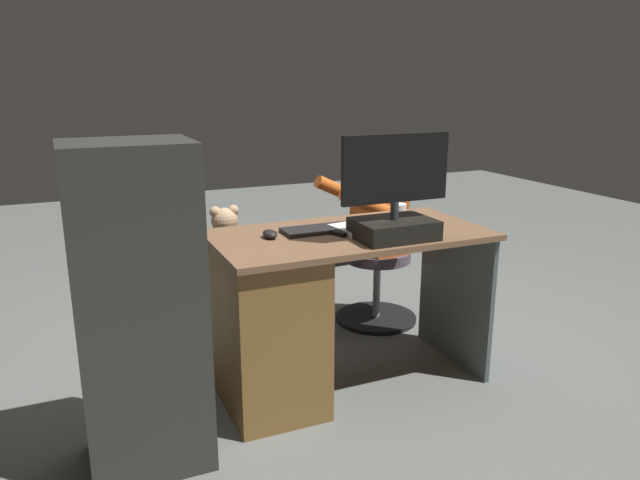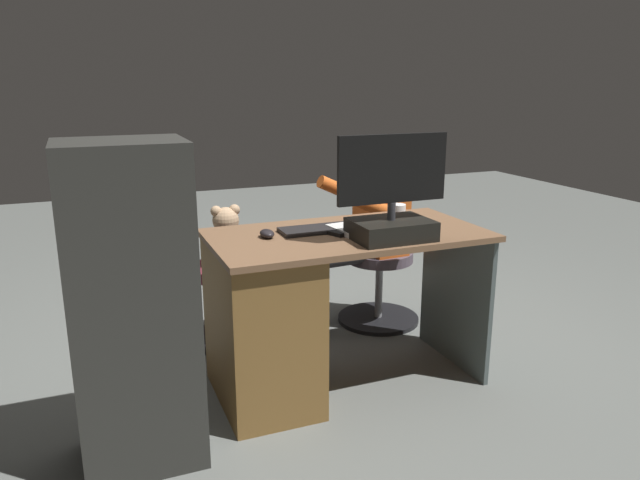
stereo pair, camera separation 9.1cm
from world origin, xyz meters
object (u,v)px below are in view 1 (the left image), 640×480
object	(u,v)px
monitor	(394,208)
person	(363,218)
cup	(398,213)
visitor_chair	(377,281)
computer_mouse	(270,234)
tv_remote	(334,232)
office_chair_teddy	(228,296)
desk	(285,314)
keyboard	(327,229)
teddy_bear	(225,239)

from	to	relation	value
monitor	person	xyz separation A→B (m)	(-0.27, -0.79, -0.24)
cup	visitor_chair	world-z (taller)	cup
computer_mouse	tv_remote	size ratio (longest dim) A/B	0.64
computer_mouse	office_chair_teddy	size ratio (longest dim) A/B	0.21
monitor	desk	bearing A→B (deg)	-21.17
computer_mouse	visitor_chair	xyz separation A→B (m)	(-0.86, -0.56, -0.51)
keyboard	office_chair_teddy	world-z (taller)	keyboard
visitor_chair	teddy_bear	bearing A→B (deg)	-5.00
desk	visitor_chair	xyz separation A→B (m)	(-0.81, -0.61, -0.15)
keyboard	person	size ratio (longest dim) A/B	0.38
office_chair_teddy	visitor_chair	bearing A→B (deg)	175.77
desk	teddy_bear	distance (m)	0.72
desk	computer_mouse	bearing A→B (deg)	-45.73
computer_mouse	cup	xyz separation A→B (m)	(-0.67, -0.05, 0.03)
keyboard	office_chair_teddy	size ratio (longest dim) A/B	0.92
desk	tv_remote	distance (m)	0.43
monitor	teddy_bear	bearing A→B (deg)	-58.40
office_chair_teddy	teddy_bear	distance (m)	0.32
office_chair_teddy	monitor	bearing A→B (deg)	121.97
cup	tv_remote	world-z (taller)	cup
computer_mouse	visitor_chair	world-z (taller)	computer_mouse
computer_mouse	office_chair_teddy	world-z (taller)	computer_mouse
keyboard	visitor_chair	bearing A→B (deg)	-136.58
keyboard	computer_mouse	xyz separation A→B (m)	(0.28, 0.02, 0.01)
cup	office_chair_teddy	distance (m)	1.06
cup	visitor_chair	size ratio (longest dim) A/B	0.18
monitor	tv_remote	xyz separation A→B (m)	(0.21, -0.17, -0.13)
cup	person	distance (m)	0.55
teddy_bear	computer_mouse	bearing A→B (deg)	93.35
teddy_bear	office_chair_teddy	bearing A→B (deg)	90.00
person	computer_mouse	bearing A→B (deg)	36.76
keyboard	tv_remote	xyz separation A→B (m)	(-0.00, 0.07, -0.00)
monitor	office_chair_teddy	xyz separation A→B (m)	(0.53, -0.85, -0.62)
teddy_bear	visitor_chair	distance (m)	0.96
tv_remote	teddy_bear	size ratio (longest dim) A/B	0.45
cup	person	bearing A→B (deg)	-99.58
computer_mouse	visitor_chair	distance (m)	1.15
office_chair_teddy	teddy_bear	size ratio (longest dim) A/B	1.37
computer_mouse	person	distance (m)	0.96
tv_remote	visitor_chair	xyz separation A→B (m)	(-0.57, -0.61, -0.50)
keyboard	computer_mouse	distance (m)	0.28
desk	office_chair_teddy	world-z (taller)	desk
desk	computer_mouse	distance (m)	0.37
computer_mouse	tv_remote	xyz separation A→B (m)	(-0.29, 0.05, -0.01)
keyboard	teddy_bear	distance (m)	0.72
office_chair_teddy	teddy_bear	world-z (taller)	teddy_bear
monitor	visitor_chair	xyz separation A→B (m)	(-0.37, -0.78, -0.63)
desk	visitor_chair	world-z (taller)	desk
tv_remote	office_chair_teddy	size ratio (longest dim) A/B	0.33
monitor	teddy_bear	size ratio (longest dim) A/B	1.52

